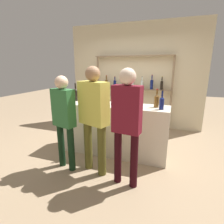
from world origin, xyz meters
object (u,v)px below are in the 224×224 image
counter_bottle_2 (76,94)px  customer_right (127,119)px  counter_bottle_0 (97,95)px  customer_center (94,113)px  counter_bottle_1 (162,102)px  counter_bottle_3 (157,100)px  counter_bottle_4 (94,97)px  customer_left (64,116)px  wine_glass (91,96)px

counter_bottle_2 → customer_right: (1.34, -0.95, -0.12)m
counter_bottle_0 → customer_right: bearing=-48.4°
counter_bottle_2 → customer_center: (0.78, -0.80, -0.14)m
counter_bottle_1 → counter_bottle_3: size_ratio=0.99×
counter_bottle_3 → counter_bottle_4: counter_bottle_4 is taller
counter_bottle_0 → customer_center: size_ratio=0.21×
counter_bottle_0 → customer_left: customer_left is taller
counter_bottle_2 → customer_left: 0.94m
counter_bottle_1 → counter_bottle_4: size_ratio=0.85×
customer_center → counter_bottle_3: bearing=-29.3°
counter_bottle_0 → counter_bottle_2: size_ratio=0.98×
counter_bottle_4 → wine_glass: 0.26m
counter_bottle_2 → wine_glass: bearing=-7.2°
counter_bottle_1 → customer_left: bearing=-154.6°
counter_bottle_3 → customer_right: (-0.30, -0.91, -0.11)m
counter_bottle_4 → customer_left: 0.69m
counter_bottle_2 → customer_left: bearing=-71.6°
customer_left → counter_bottle_4: bearing=-6.6°
counter_bottle_3 → counter_bottle_4: (-1.10, -0.21, 0.02)m
counter_bottle_1 → customer_left: 1.61m
counter_bottle_0 → wine_glass: counter_bottle_0 is taller
counter_bottle_2 → customer_left: customer_left is taller
wine_glass → customer_right: customer_right is taller
customer_right → customer_center: size_ratio=0.99×
counter_bottle_1 → counter_bottle_2: counter_bottle_2 is taller
counter_bottle_3 → counter_bottle_4: bearing=-169.2°
customer_center → counter_bottle_4: bearing=43.6°
counter_bottle_0 → counter_bottle_3: bearing=-2.7°
counter_bottle_3 → counter_bottle_4: 1.12m
counter_bottle_4 → counter_bottle_3: bearing=10.8°
customer_right → counter_bottle_3: bearing=-11.0°
counter_bottle_0 → counter_bottle_1: 1.26m
counter_bottle_4 → customer_right: customer_right is taller
counter_bottle_3 → customer_left: (-1.34, -0.82, -0.19)m
customer_center → wine_glass: bearing=47.5°
counter_bottle_2 → customer_center: size_ratio=0.22×
counter_bottle_3 → customer_left: customer_left is taller
customer_center → customer_left: customer_center is taller
counter_bottle_0 → customer_center: customer_center is taller
customer_left → customer_center: bearing=-66.6°
counter_bottle_0 → customer_right: size_ratio=0.21×
counter_bottle_1 → customer_center: bearing=-147.0°
counter_bottle_3 → customer_left: size_ratio=0.21×
customer_right → customer_left: size_ratio=1.08×
customer_right → customer_left: (-1.05, 0.09, -0.08)m
counter_bottle_3 → wine_glass: size_ratio=1.78×
counter_bottle_4 → customer_center: (0.25, -0.54, -0.14)m
counter_bottle_3 → customer_right: customer_right is taller
counter_bottle_3 → counter_bottle_1: bearing=-54.9°
counter_bottle_2 → customer_right: bearing=-35.5°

